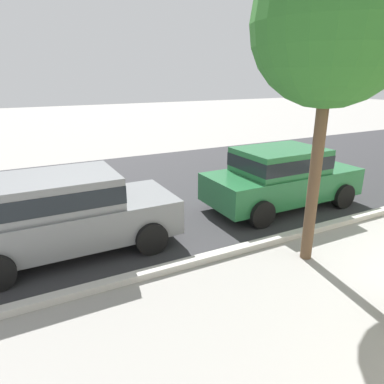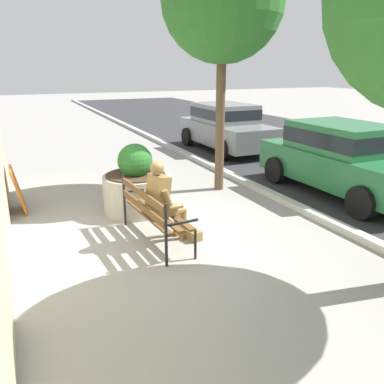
% 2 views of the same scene
% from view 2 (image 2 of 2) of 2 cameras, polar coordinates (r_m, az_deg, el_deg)
% --- Properties ---
extents(ground_plane, '(80.00, 80.00, 0.00)m').
position_cam_2_polar(ground_plane, '(6.54, -3.57, -6.99)').
color(ground_plane, gray).
extents(curb_stone, '(60.00, 0.20, 0.12)m').
position_cam_2_polar(curb_stone, '(7.94, 16.35, -2.70)').
color(curb_stone, '#B2AFA8').
rests_on(curb_stone, ground).
extents(park_bench, '(1.83, 0.65, 0.95)m').
position_cam_2_polar(park_bench, '(6.33, -5.83, -2.61)').
color(park_bench, brown).
rests_on(park_bench, ground).
extents(bronze_statue_seated, '(0.60, 0.86, 1.37)m').
position_cam_2_polar(bronze_statue_seated, '(6.26, -3.69, -1.58)').
color(bronze_statue_seated, olive).
rests_on(bronze_statue_seated, ground).
extents(concrete_planter, '(1.28, 1.28, 1.34)m').
position_cam_2_polar(concrete_planter, '(7.76, -8.10, 0.81)').
color(concrete_planter, '#A8A399').
rests_on(concrete_planter, ground).
extents(street_tree_near_bench, '(2.57, 2.57, 5.34)m').
position_cam_2_polar(street_tree_near_bench, '(8.93, 4.49, 26.05)').
color(street_tree_near_bench, brown).
rests_on(street_tree_near_bench, ground).
extents(parked_car_grey, '(4.11, 1.93, 1.56)m').
position_cam_2_polar(parked_car_grey, '(13.56, 4.91, 9.59)').
color(parked_car_grey, slate).
rests_on(parked_car_grey, ground).
extents(parked_car_green, '(4.11, 1.93, 1.56)m').
position_cam_2_polar(parked_car_green, '(9.36, 21.13, 4.84)').
color(parked_car_green, '#236638').
rests_on(parked_car_green, ground).
extents(leaning_signboard, '(0.70, 0.23, 0.89)m').
position_cam_2_polar(leaning_signboard, '(8.37, -23.92, 0.33)').
color(leaning_signboard, '#C6661E').
rests_on(leaning_signboard, ground).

